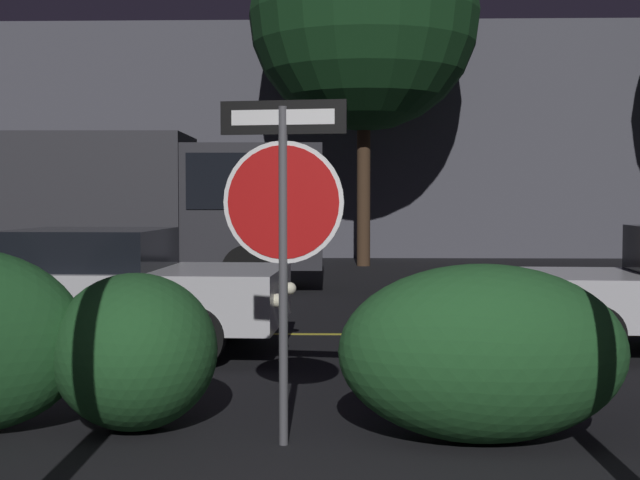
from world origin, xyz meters
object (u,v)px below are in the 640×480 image
at_px(hedge_bush_3, 482,353).
at_px(tree_2, 364,16).
at_px(stop_sign, 283,204).
at_px(hedge_bush_2, 135,351).
at_px(delivery_truck, 154,201).
at_px(passing_car_2, 99,288).

xyz_separation_m(hedge_bush_3, tree_2, (-0.46, 15.44, 5.35)).
bearing_deg(hedge_bush_3, stop_sign, -174.84).
bearing_deg(hedge_bush_2, hedge_bush_3, -6.00).
height_order(hedge_bush_2, delivery_truck, delivery_truck).
relative_size(delivery_truck, tree_2, 0.74).
height_order(passing_car_2, delivery_truck, delivery_truck).
relative_size(stop_sign, tree_2, 0.26).
bearing_deg(hedge_bush_3, delivery_truck, 113.43).
relative_size(stop_sign, hedge_bush_2, 1.89).
bearing_deg(hedge_bush_2, delivery_truck, 101.31).
bearing_deg(passing_car_2, hedge_bush_2, 22.17).
relative_size(hedge_bush_2, delivery_truck, 0.19).
bearing_deg(hedge_bush_2, tree_2, 82.73).
relative_size(hedge_bush_2, tree_2, 0.14).
xyz_separation_m(hedge_bush_3, passing_car_2, (-3.54, 3.46, 0.07)).
height_order(stop_sign, hedge_bush_3, stop_sign).
distance_m(delivery_truck, tree_2, 7.95).
distance_m(hedge_bush_2, passing_car_2, 3.41).
height_order(stop_sign, tree_2, tree_2).
xyz_separation_m(stop_sign, delivery_truck, (-3.04, 10.19, -0.03)).
height_order(stop_sign, delivery_truck, delivery_truck).
distance_m(stop_sign, hedge_bush_2, 1.54).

